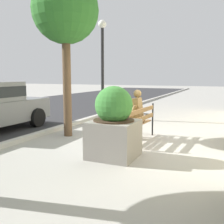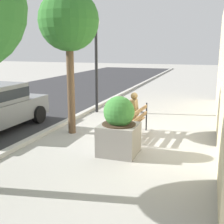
{
  "view_description": "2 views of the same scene",
  "coord_description": "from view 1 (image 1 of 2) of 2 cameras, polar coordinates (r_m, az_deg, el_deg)",
  "views": [
    {
      "loc": [
        -6.75,
        -2.1,
        1.75
      ],
      "look_at": [
        -0.14,
        0.82,
        0.75
      ],
      "focal_mm": 42.25,
      "sensor_mm": 36.0,
      "label": 1
    },
    {
      "loc": [
        -8.59,
        -2.1,
        2.76
      ],
      "look_at": [
        -0.14,
        0.82,
        0.75
      ],
      "focal_mm": 46.49,
      "sensor_mm": 36.0,
      "label": 2
    }
  ],
  "objects": [
    {
      "name": "concrete_planter",
      "position": [
        5.63,
        0.39,
        -2.86
      ],
      "size": [
        0.97,
        0.97,
        1.54
      ],
      "color": "gray",
      "rests_on": "ground"
    },
    {
      "name": "lamp_post",
      "position": [
        10.66,
        -2.08,
        12.18
      ],
      "size": [
        0.32,
        0.32,
        3.9
      ],
      "color": "black",
      "rests_on": "ground"
    },
    {
      "name": "ground_plane",
      "position": [
        7.28,
        6.44,
        -6.08
      ],
      "size": [
        80.0,
        80.0,
        0.0
      ],
      "primitive_type": "plane",
      "color": "#9E9B93"
    },
    {
      "name": "street_tree_down_street",
      "position": [
        7.87,
        -10.07,
        20.56
      ],
      "size": [
        1.85,
        1.85,
        4.47
      ],
      "color": "brown",
      "rests_on": "ground"
    },
    {
      "name": "park_bench",
      "position": [
        7.06,
        5.24,
        -1.99
      ],
      "size": [
        1.83,
        0.65,
        0.95
      ],
      "color": "olive",
      "rests_on": "ground"
    },
    {
      "name": "bronze_statue_seated",
      "position": [
        7.37,
        4.37,
        -0.59
      ],
      "size": [
        0.63,
        0.76,
        1.37
      ],
      "color": "olive",
      "rests_on": "ground"
    },
    {
      "name": "curb_stone",
      "position": [
        8.57,
        -12.43,
        -3.69
      ],
      "size": [
        60.0,
        0.2,
        0.12
      ],
      "primitive_type": "cube",
      "color": "#B2AFA8",
      "rests_on": "ground"
    }
  ]
}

